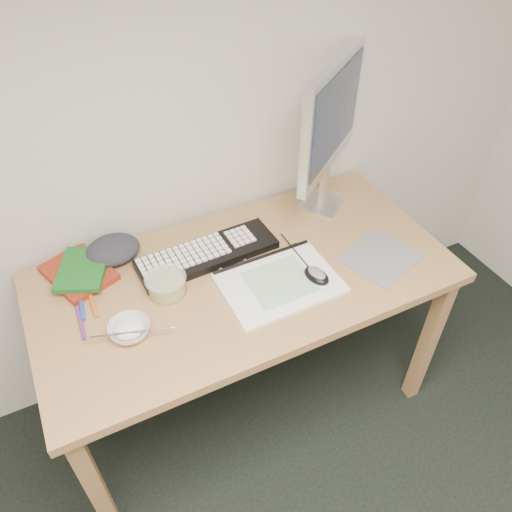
{
  "coord_description": "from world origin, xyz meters",
  "views": [
    {
      "loc": [
        -0.26,
        0.34,
        1.93
      ],
      "look_at": [
        0.28,
        1.41,
        0.83
      ],
      "focal_mm": 35.0,
      "sensor_mm": 36.0,
      "label": 1
    }
  ],
  "objects_px": {
    "monitor": "(331,120)",
    "rice_bowl": "(130,330)",
    "desk": "(245,290)",
    "sketchpad": "(280,283)",
    "keyboard": "(207,254)"
  },
  "relations": [
    {
      "from": "desk",
      "to": "sketchpad",
      "type": "height_order",
      "value": "sketchpad"
    },
    {
      "from": "desk",
      "to": "sketchpad",
      "type": "xyz_separation_m",
      "value": [
        0.08,
        -0.1,
        0.09
      ]
    },
    {
      "from": "monitor",
      "to": "rice_bowl",
      "type": "xyz_separation_m",
      "value": [
        -0.86,
        -0.31,
        -0.34
      ]
    },
    {
      "from": "sketchpad",
      "to": "monitor",
      "type": "xyz_separation_m",
      "value": [
        0.36,
        0.32,
        0.35
      ]
    },
    {
      "from": "rice_bowl",
      "to": "keyboard",
      "type": "bearing_deg",
      "value": 32.45
    },
    {
      "from": "keyboard",
      "to": "monitor",
      "type": "height_order",
      "value": "monitor"
    },
    {
      "from": "desk",
      "to": "rice_bowl",
      "type": "distance_m",
      "value": 0.44
    },
    {
      "from": "desk",
      "to": "sketchpad",
      "type": "bearing_deg",
      "value": -49.12
    },
    {
      "from": "monitor",
      "to": "desk",
      "type": "bearing_deg",
      "value": 169.64
    },
    {
      "from": "rice_bowl",
      "to": "sketchpad",
      "type": "bearing_deg",
      "value": -1.57
    },
    {
      "from": "monitor",
      "to": "rice_bowl",
      "type": "distance_m",
      "value": 0.97
    },
    {
      "from": "monitor",
      "to": "keyboard",
      "type": "bearing_deg",
      "value": 152.92
    },
    {
      "from": "keyboard",
      "to": "monitor",
      "type": "relative_size",
      "value": 0.86
    },
    {
      "from": "sketchpad",
      "to": "rice_bowl",
      "type": "bearing_deg",
      "value": 178.05
    },
    {
      "from": "keyboard",
      "to": "rice_bowl",
      "type": "xyz_separation_m",
      "value": [
        -0.34,
        -0.21,
        0.0
      ]
    }
  ]
}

